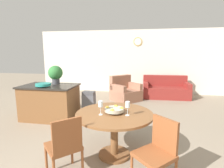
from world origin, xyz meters
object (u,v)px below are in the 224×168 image
at_px(couch, 165,90).
at_px(armchair, 125,92).
at_px(dining_chair_near_left, 65,144).
at_px(fruit_bowl, 114,110).
at_px(wine_glass_left, 101,105).
at_px(dining_table, 114,123).
at_px(dining_chair_near_right, 158,149).
at_px(wine_glass_right, 128,105).
at_px(potted_plant, 55,74).
at_px(trash_bin, 89,105).
at_px(teal_bowl, 43,85).
at_px(kitchen_island, 50,102).

xyz_separation_m(couch, armchair, (-1.52, -0.72, 0.01)).
distance_m(dining_chair_near_left, fruit_bowl, 0.92).
xyz_separation_m(dining_chair_near_left, wine_glass_left, (0.37, 0.53, 0.42)).
distance_m(dining_table, fruit_bowl, 0.22).
xyz_separation_m(dining_chair_near_right, couch, (0.69, 4.87, -0.21)).
distance_m(wine_glass_right, couch, 4.57).
xyz_separation_m(potted_plant, couch, (3.20, 2.67, -0.88)).
xyz_separation_m(wine_glass_right, trash_bin, (-1.16, 1.69, -0.55)).
relative_size(dining_table, potted_plant, 2.56).
xyz_separation_m(teal_bowl, trash_bin, (1.03, 0.41, -0.58)).
distance_m(dining_table, trash_bin, 1.88).
bearing_deg(fruit_bowl, potted_plant, 138.63).
height_order(dining_chair_near_left, potted_plant, potted_plant).
height_order(wine_glass_right, teal_bowl, teal_bowl).
bearing_deg(trash_bin, potted_plant, 178.04).
distance_m(fruit_bowl, kitchen_island, 2.43).
xyz_separation_m(dining_table, dining_chair_near_left, (-0.56, -0.65, -0.08)).
relative_size(potted_plant, armchair, 0.40).
bearing_deg(teal_bowl, dining_table, -31.41).
height_order(dining_chair_near_left, couch, dining_chair_near_left).
xyz_separation_m(fruit_bowl, wine_glass_left, (-0.20, -0.12, 0.11)).
height_order(dining_chair_near_left, dining_chair_near_right, same).
height_order(wine_glass_left, armchair, wine_glass_left).
bearing_deg(wine_glass_left, kitchen_island, 138.51).
bearing_deg(kitchen_island, armchair, 51.04).
relative_size(potted_plant, trash_bin, 0.68).
height_order(dining_table, couch, couch).
bearing_deg(dining_chair_near_right, armchair, -32.94).
height_order(trash_bin, armchair, armchair).
distance_m(dining_table, kitchen_island, 2.41).
bearing_deg(wine_glass_right, couch, 75.71).
xyz_separation_m(wine_glass_left, armchair, (0.01, 3.71, -0.61)).
distance_m(dining_chair_near_right, couch, 4.93).
bearing_deg(potted_plant, dining_chair_near_right, -41.27).
height_order(wine_glass_left, trash_bin, wine_glass_left).
relative_size(dining_table, couch, 0.72).
height_order(wine_glass_right, couch, wine_glass_right).
bearing_deg(potted_plant, dining_table, -41.39).
bearing_deg(potted_plant, wine_glass_right, -39.55).
height_order(potted_plant, trash_bin, potted_plant).
bearing_deg(potted_plant, dining_chair_near_left, -60.46).
relative_size(dining_chair_near_left, fruit_bowl, 2.83).
bearing_deg(potted_plant, couch, 39.78).
distance_m(fruit_bowl, wine_glass_right, 0.26).
relative_size(fruit_bowl, potted_plant, 0.64).
bearing_deg(teal_bowl, wine_glass_right, -30.32).
height_order(dining_table, potted_plant, potted_plant).
bearing_deg(kitchen_island, dining_table, -36.18).
bearing_deg(dining_chair_near_left, dining_chair_near_right, -40.24).
height_order(fruit_bowl, couch, fruit_bowl).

